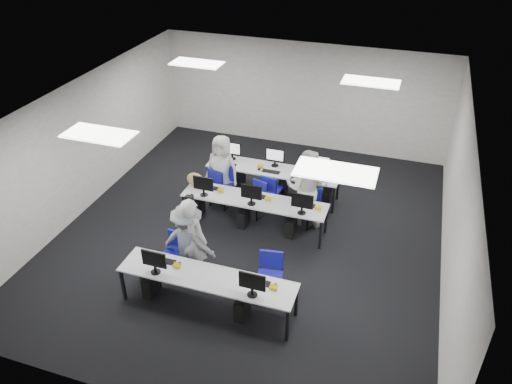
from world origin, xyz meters
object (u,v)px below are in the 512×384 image
(chair_1, at_px, (269,285))
(student_1, at_px, (306,188))
(chair_5, at_px, (221,190))
(desk_front, at_px, (207,279))
(student_2, at_px, (222,169))
(chair_3, at_px, (256,205))
(photographer, at_px, (188,242))
(chair_0, at_px, (175,261))
(desk_mid, at_px, (254,201))
(student_3, at_px, (307,184))
(chair_7, at_px, (311,206))
(chair_6, at_px, (272,196))
(student_0, at_px, (191,240))
(chair_4, at_px, (306,213))
(chair_2, at_px, (223,193))

(chair_1, bearing_deg, student_1, 80.67)
(chair_5, bearing_deg, desk_front, -55.74)
(chair_5, relative_size, student_2, 0.54)
(chair_3, distance_m, photographer, 2.50)
(chair_0, xyz_separation_m, photographer, (0.31, 0.03, 0.53))
(desk_mid, relative_size, photographer, 1.97)
(student_3, bearing_deg, chair_7, -57.99)
(desk_front, distance_m, desk_mid, 2.60)
(chair_1, xyz_separation_m, student_3, (-0.01, 2.94, 0.48))
(chair_5, bearing_deg, student_3, 20.02)
(chair_6, distance_m, student_0, 3.03)
(chair_4, bearing_deg, student_1, 162.32)
(chair_1, bearing_deg, student_0, 168.86)
(chair_3, xyz_separation_m, student_0, (-0.47, -2.41, 0.64))
(chair_5, bearing_deg, chair_2, -34.37)
(student_1, bearing_deg, desk_mid, 24.08)
(chair_0, xyz_separation_m, chair_2, (-0.02, 2.61, 0.02))
(chair_0, height_order, chair_5, chair_5)
(chair_1, relative_size, photographer, 0.57)
(chair_0, xyz_separation_m, chair_4, (2.04, 2.45, -0.00))
(chair_6, relative_size, student_2, 0.51)
(chair_0, bearing_deg, photographer, 12.20)
(desk_mid, height_order, chair_4, chair_4)
(chair_7, xyz_separation_m, student_2, (-2.17, 0.03, 0.57))
(chair_1, relative_size, student_2, 0.55)
(chair_6, bearing_deg, desk_mid, -89.21)
(chair_4, relative_size, student_3, 0.56)
(photographer, bearing_deg, chair_0, 7.70)
(chair_6, xyz_separation_m, student_2, (-1.19, -0.11, 0.57))
(chair_2, xyz_separation_m, student_1, (2.01, -0.13, 0.61))
(desk_mid, distance_m, student_0, 2.03)
(chair_1, bearing_deg, chair_3, 105.30)
(chair_4, xyz_separation_m, student_1, (-0.04, 0.03, 0.63))
(chair_4, bearing_deg, chair_5, -169.03)
(chair_0, bearing_deg, desk_front, -28.13)
(student_2, bearing_deg, chair_5, -127.74)
(student_0, height_order, photographer, student_0)
(chair_3, distance_m, student_2, 1.17)
(chair_7, height_order, photographer, photographer)
(student_3, bearing_deg, student_1, -100.12)
(desk_mid, height_order, chair_7, chair_7)
(chair_0, height_order, chair_1, chair_1)
(chair_0, relative_size, student_0, 0.49)
(chair_2, height_order, chair_5, chair_2)
(student_1, xyz_separation_m, photographer, (-1.68, -2.44, -0.09))
(desk_front, relative_size, student_2, 1.90)
(student_2, bearing_deg, chair_1, -50.05)
(chair_4, distance_m, chair_6, 1.03)
(chair_2, distance_m, student_0, 2.70)
(chair_6, bearing_deg, student_3, 6.86)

